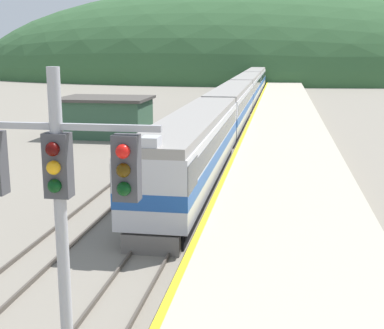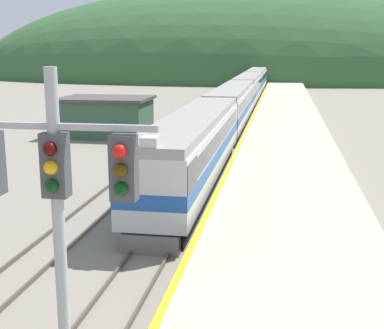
{
  "view_description": "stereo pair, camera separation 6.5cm",
  "coord_description": "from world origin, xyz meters",
  "views": [
    {
      "loc": [
        4.6,
        -1.6,
        7.5
      ],
      "look_at": [
        0.72,
        21.69,
        2.39
      ],
      "focal_mm": 50.0,
      "sensor_mm": 36.0,
      "label": 1
    },
    {
      "loc": [
        4.66,
        -1.59,
        7.5
      ],
      "look_at": [
        0.72,
        21.69,
        2.39
      ],
      "focal_mm": 50.0,
      "sensor_mm": 36.0,
      "label": 2
    }
  ],
  "objects": [
    {
      "name": "carriage_fourth",
      "position": [
        0.0,
        94.51,
        2.2
      ],
      "size": [
        2.87,
        21.84,
        4.05
      ],
      "color": "black",
      "rests_on": "ground"
    },
    {
      "name": "track_main",
      "position": [
        0.0,
        70.0,
        0.08
      ],
      "size": [
        1.52,
        180.0,
        0.16
      ],
      "color": "#4C443D",
      "rests_on": "ground"
    },
    {
      "name": "express_train_lead_car",
      "position": [
        0.0,
        26.64,
        2.21
      ],
      "size": [
        2.88,
        20.77,
        4.41
      ],
      "color": "black",
      "rests_on": "ground"
    },
    {
      "name": "station_shed",
      "position": [
        -10.5,
        43.1,
        1.72
      ],
      "size": [
        7.72,
        5.77,
        3.41
      ],
      "color": "#385B42",
      "rests_on": "ground"
    },
    {
      "name": "platform",
      "position": [
        5.08,
        50.0,
        0.52
      ],
      "size": [
        6.71,
        140.0,
        1.06
      ],
      "color": "#B2A893",
      "rests_on": "ground"
    },
    {
      "name": "track_siding",
      "position": [
        -3.95,
        70.0,
        0.08
      ],
      "size": [
        1.52,
        180.0,
        0.16
      ],
      "color": "#4C443D",
      "rests_on": "ground"
    },
    {
      "name": "distant_hills",
      "position": [
        0.0,
        141.6,
        0.0
      ],
      "size": [
        159.13,
        71.61,
        47.67
      ],
      "color": "#335B33",
      "rests_on": "ground"
    },
    {
      "name": "signal_mast_main",
      "position": [
        1.22,
        6.02,
        4.96
      ],
      "size": [
        3.3,
        0.42,
        7.24
      ],
      "color": "#9E9EA3",
      "rests_on": "ground"
    },
    {
      "name": "carriage_third",
      "position": [
        0.0,
        71.79,
        2.2
      ],
      "size": [
        2.87,
        21.84,
        4.05
      ],
      "color": "black",
      "rests_on": "ground"
    },
    {
      "name": "carriage_second",
      "position": [
        0.0,
        49.07,
        2.2
      ],
      "size": [
        2.87,
        21.84,
        4.05
      ],
      "color": "black",
      "rests_on": "ground"
    }
  ]
}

